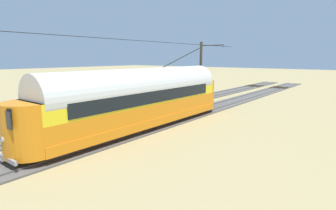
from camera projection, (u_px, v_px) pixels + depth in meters
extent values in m
plane|color=tan|center=(141.00, 120.00, 22.06)|extent=(220.00, 220.00, 0.00)
cube|color=#56514C|center=(161.00, 123.00, 20.74)|extent=(2.80, 80.00, 0.10)
cube|color=#59544C|center=(154.00, 120.00, 21.16)|extent=(0.07, 80.00, 0.08)
cube|color=#59544C|center=(169.00, 123.00, 20.29)|extent=(0.07, 80.00, 0.08)
cube|color=#382819|center=(281.00, 87.00, 45.52)|extent=(2.50, 0.24, 0.08)
cube|color=#382819|center=(280.00, 87.00, 45.02)|extent=(2.50, 0.24, 0.08)
cube|color=#382819|center=(279.00, 88.00, 44.51)|extent=(2.50, 0.24, 0.08)
cube|color=#382819|center=(278.00, 88.00, 44.01)|extent=(2.50, 0.24, 0.08)
cube|color=#382819|center=(277.00, 88.00, 43.51)|extent=(2.50, 0.24, 0.08)
cube|color=#56514C|center=(123.00, 116.00, 23.35)|extent=(2.80, 80.00, 0.10)
cube|color=#59544C|center=(118.00, 114.00, 23.77)|extent=(0.07, 80.00, 0.08)
cube|color=#59544C|center=(129.00, 116.00, 22.90)|extent=(0.07, 80.00, 0.08)
cube|color=#382819|center=(256.00, 85.00, 48.14)|extent=(2.50, 0.24, 0.08)
cube|color=#382819|center=(255.00, 86.00, 47.63)|extent=(2.50, 0.24, 0.08)
cube|color=#382819|center=(254.00, 86.00, 47.13)|extent=(2.50, 0.24, 0.08)
cube|color=#382819|center=(252.00, 86.00, 46.62)|extent=(2.50, 0.24, 0.08)
cube|color=#382819|center=(251.00, 86.00, 46.12)|extent=(2.50, 0.24, 0.08)
cube|color=orange|center=(142.00, 120.00, 18.99)|extent=(2.65, 15.49, 0.55)
cube|color=orange|center=(142.00, 109.00, 18.86)|extent=(2.55, 15.49, 0.95)
cube|color=yellow|center=(142.00, 95.00, 18.68)|extent=(2.55, 15.49, 1.05)
cylinder|color=silver|center=(142.00, 88.00, 18.59)|extent=(2.65, 15.18, 2.65)
cylinder|color=orange|center=(31.00, 128.00, 12.85)|extent=(2.55, 2.55, 2.55)
cylinder|color=orange|center=(200.00, 94.00, 24.78)|extent=(2.55, 2.55, 2.55)
cube|color=black|center=(3.00, 111.00, 11.80)|extent=(1.63, 0.08, 0.36)
cube|color=black|center=(3.00, 118.00, 11.82)|extent=(1.73, 0.06, 0.80)
cube|color=black|center=(129.00, 94.00, 19.47)|extent=(0.04, 13.01, 0.80)
cube|color=black|center=(156.00, 97.00, 17.90)|extent=(0.04, 13.01, 0.80)
cylinder|color=silver|center=(3.00, 139.00, 11.92)|extent=(0.24, 0.06, 0.24)
cube|color=gray|center=(6.00, 159.00, 12.13)|extent=(1.94, 0.12, 0.20)
cylinder|color=black|center=(183.00, 57.00, 22.01)|extent=(0.07, 5.13, 1.59)
cylinder|color=black|center=(75.00, 136.00, 15.61)|extent=(0.10, 0.76, 0.76)
cylinder|color=black|center=(90.00, 140.00, 14.74)|extent=(0.10, 0.76, 0.76)
cylinder|color=black|center=(176.00, 110.00, 23.29)|extent=(0.10, 0.76, 0.76)
cylinder|color=black|center=(190.00, 112.00, 22.42)|extent=(0.10, 0.76, 0.76)
cube|color=#2D333D|center=(146.00, 87.00, 25.26)|extent=(2.90, 14.44, 3.20)
cube|color=#332D28|center=(146.00, 69.00, 24.97)|extent=(0.70, 12.99, 0.08)
cube|color=black|center=(146.00, 105.00, 25.58)|extent=(2.70, 14.44, 0.36)
cube|color=black|center=(135.00, 88.00, 26.21)|extent=(0.06, 2.20, 2.56)
cylinder|color=black|center=(98.00, 112.00, 22.09)|extent=(0.10, 0.84, 0.84)
cylinder|color=black|center=(110.00, 114.00, 21.22)|extent=(0.10, 0.84, 0.84)
cylinder|color=black|center=(172.00, 98.00, 29.92)|extent=(0.10, 0.84, 0.84)
cylinder|color=black|center=(183.00, 99.00, 29.04)|extent=(0.10, 0.84, 0.84)
cylinder|color=#423323|center=(201.00, 73.00, 29.57)|extent=(0.28, 0.28, 6.69)
cylinder|color=#2D2D2D|center=(212.00, 45.00, 28.24)|extent=(2.66, 0.10, 0.10)
sphere|color=#334733|center=(224.00, 46.00, 27.46)|extent=(0.16, 0.16, 0.16)
cylinder|color=black|center=(212.00, 45.00, 28.24)|extent=(2.66, 0.02, 0.02)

